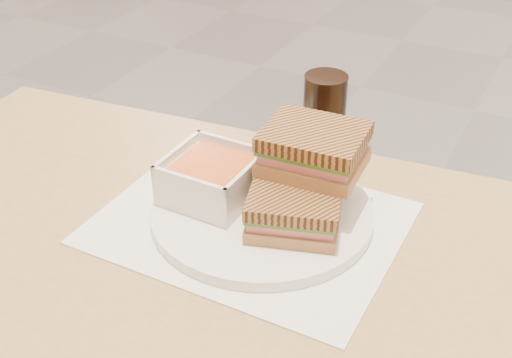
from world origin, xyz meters
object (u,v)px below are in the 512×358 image
at_px(soup_bowl, 212,179).
at_px(plate, 262,213).
at_px(panini_lower, 294,211).
at_px(cola_glass, 324,118).

bearing_deg(soup_bowl, plate, 3.91).
distance_m(panini_lower, cola_glass, 0.20).
height_order(plate, soup_bowl, soup_bowl).
distance_m(plate, cola_glass, 0.19).
relative_size(plate, soup_bowl, 2.54).
bearing_deg(cola_glass, panini_lower, -77.54).
bearing_deg(soup_bowl, panini_lower, -6.08).
xyz_separation_m(plate, soup_bowl, (-0.07, -0.00, 0.03)).
height_order(plate, cola_glass, cola_glass).
relative_size(soup_bowl, cola_glass, 0.85).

